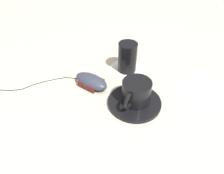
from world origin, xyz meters
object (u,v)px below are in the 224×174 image
object	(u,v)px
computer_mouse	(91,81)
saucer	(134,102)
coffee_cup	(136,92)
drinking_glass	(127,57)

from	to	relation	value
computer_mouse	saucer	bearing A→B (deg)	8.47
coffee_cup	computer_mouse	world-z (taller)	coffee_cup
coffee_cup	drinking_glass	distance (m)	0.17
saucer	coffee_cup	distance (m)	0.04
coffee_cup	computer_mouse	xyz separation A→B (m)	(-0.16, -0.03, -0.03)
computer_mouse	drinking_glass	xyz separation A→B (m)	(0.03, 0.14, 0.03)
coffee_cup	drinking_glass	world-z (taller)	drinking_glass
saucer	coffee_cup	world-z (taller)	coffee_cup
computer_mouse	drinking_glass	size ratio (longest dim) A/B	1.20
drinking_glass	saucer	bearing A→B (deg)	-45.12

